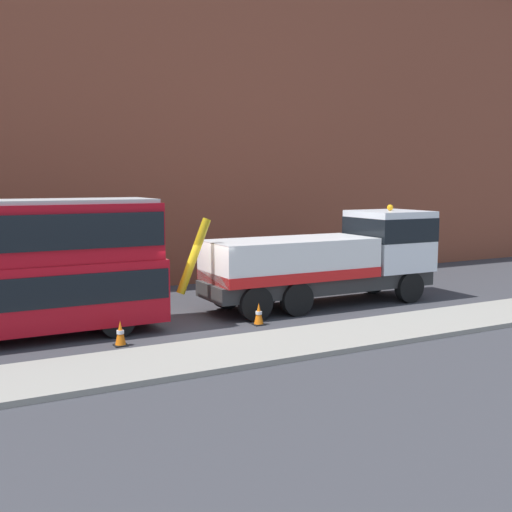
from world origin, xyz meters
TOP-DOWN VIEW (x-y plane):
  - ground_plane at (0.00, 0.00)m, footprint 120.00×120.00m
  - near_kerb at (0.00, -4.20)m, footprint 60.00×2.80m
  - building_facade at (0.00, 7.43)m, footprint 60.00×1.50m
  - recovery_tow_truck at (5.89, 0.15)m, footprint 10.15×2.69m
  - traffic_cone_near_bus at (-2.71, -1.92)m, footprint 0.36×0.36m
  - traffic_cone_midway at (1.92, -1.52)m, footprint 0.36×0.36m

SIDE VIEW (x-z plane):
  - ground_plane at x=0.00m, z-range 0.00..0.00m
  - near_kerb at x=0.00m, z-range 0.00..0.15m
  - traffic_cone_near_bus at x=-2.71m, z-range -0.02..0.70m
  - traffic_cone_midway at x=1.92m, z-range -0.02..0.70m
  - recovery_tow_truck at x=5.89m, z-range -0.08..3.59m
  - building_facade at x=0.00m, z-range 0.07..16.07m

